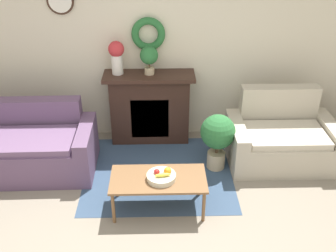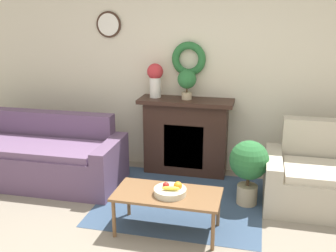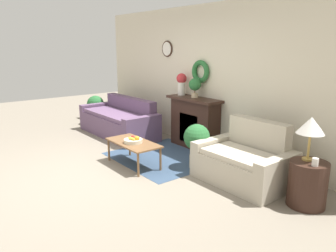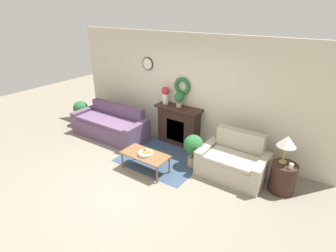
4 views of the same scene
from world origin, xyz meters
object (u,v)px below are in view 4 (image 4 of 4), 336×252
(vase_on_mantel_left, at_px, (165,94))
(potted_plant_on_mantel, at_px, (179,98))
(table_lamp, at_px, (287,142))
(potted_plant_floor_by_couch, at_px, (81,111))
(couch_left, at_px, (111,125))
(fruit_bowl, at_px, (146,153))
(side_table_by_loveseat, at_px, (283,178))
(loveseat_right, at_px, (233,162))
(coffee_table, at_px, (145,156))
(mug, at_px, (291,166))
(fireplace, at_px, (179,125))
(potted_plant_floor_by_loveseat, at_px, (193,147))

(vase_on_mantel_left, distance_m, potted_plant_on_mantel, 0.41)
(table_lamp, height_order, potted_plant_floor_by_couch, table_lamp)
(couch_left, xyz_separation_m, vase_on_mantel_left, (1.33, 0.69, 0.94))
(fruit_bowl, height_order, side_table_by_loveseat, side_table_by_loveseat)
(fruit_bowl, bearing_deg, loveseat_right, 31.57)
(fruit_bowl, height_order, potted_plant_on_mantel, potted_plant_on_mantel)
(couch_left, bearing_deg, potted_plant_floor_by_couch, 176.79)
(coffee_table, distance_m, side_table_by_loveseat, 2.71)
(potted_plant_on_mantel, height_order, potted_plant_floor_by_couch, potted_plant_on_mantel)
(couch_left, height_order, loveseat_right, loveseat_right)
(table_lamp, xyz_separation_m, vase_on_mantel_left, (-3.00, 0.49, 0.23))
(table_lamp, relative_size, mug, 5.67)
(coffee_table, distance_m, potted_plant_on_mantel, 1.69)
(fireplace, bearing_deg, side_table_by_loveseat, -11.37)
(fireplace, relative_size, mug, 12.36)
(side_table_by_loveseat, bearing_deg, coffee_table, -159.73)
(couch_left, xyz_separation_m, side_table_by_loveseat, (4.38, 0.15, -0.01))
(coffee_table, xyz_separation_m, potted_plant_floor_by_couch, (-3.11, 0.84, 0.07))
(loveseat_right, distance_m, potted_plant_floor_by_loveseat, 0.88)
(fireplace, xyz_separation_m, potted_plant_on_mantel, (0.01, -0.01, 0.72))
(coffee_table, bearing_deg, mug, 17.92)
(fireplace, bearing_deg, potted_plant_floor_by_couch, -168.11)
(loveseat_right, bearing_deg, side_table_by_loveseat, 0.76)
(loveseat_right, distance_m, potted_plant_floor_by_couch, 4.68)
(loveseat_right, height_order, potted_plant_on_mantel, potted_plant_on_mantel)
(side_table_by_loveseat, bearing_deg, table_lamp, 141.34)
(table_lamp, bearing_deg, side_table_by_loveseat, -38.66)
(side_table_by_loveseat, relative_size, potted_plant_on_mantel, 1.56)
(fireplace, relative_size, potted_plant_floor_by_couch, 1.64)
(side_table_by_loveseat, distance_m, vase_on_mantel_left, 3.25)
(mug, bearing_deg, fireplace, 167.41)
(couch_left, bearing_deg, loveseat_right, 1.53)
(couch_left, distance_m, table_lamp, 4.39)
(fireplace, distance_m, couch_left, 1.87)
(side_table_by_loveseat, bearing_deg, fireplace, 168.63)
(potted_plant_on_mantel, distance_m, potted_plant_floor_by_loveseat, 1.32)
(coffee_table, bearing_deg, side_table_by_loveseat, 20.27)
(fireplace, relative_size, couch_left, 0.57)
(vase_on_mantel_left, xyz_separation_m, potted_plant_floor_by_loveseat, (1.24, -0.72, -0.78))
(side_table_by_loveseat, height_order, potted_plant_on_mantel, potted_plant_on_mantel)
(mug, xyz_separation_m, potted_plant_floor_by_loveseat, (-1.92, -0.10, -0.16))
(coffee_table, bearing_deg, potted_plant_floor_by_couch, 164.85)
(fireplace, relative_size, fruit_bowl, 3.89)
(vase_on_mantel_left, relative_size, potted_plant_floor_by_couch, 0.60)
(couch_left, distance_m, side_table_by_loveseat, 4.39)
(table_lamp, xyz_separation_m, potted_plant_on_mantel, (-2.59, 0.47, 0.21))
(table_lamp, bearing_deg, fruit_bowl, -157.69)
(fireplace, height_order, table_lamp, table_lamp)
(fireplace, xyz_separation_m, coffee_table, (0.11, -1.47, -0.13))
(fireplace, relative_size, potted_plant_on_mantel, 3.21)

